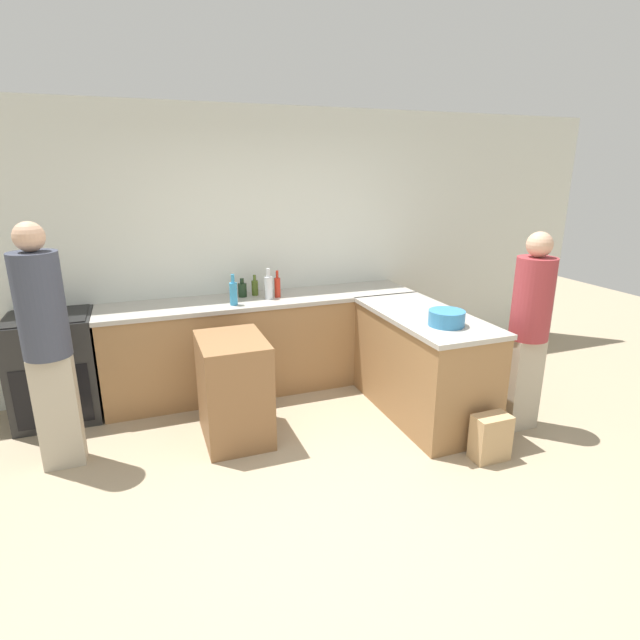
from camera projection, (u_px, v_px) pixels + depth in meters
name	position (u px, v px, depth m)	size (l,w,h in m)	color
ground_plane	(341.00, 503.00, 3.31)	(14.00, 14.00, 0.00)	tan
wall_back	(253.00, 249.00, 5.00)	(8.00, 0.06, 2.70)	silver
counter_back	(264.00, 343.00, 4.96)	(3.04, 0.64, 0.93)	olive
counter_peninsula	(422.00, 364.00, 4.42)	(0.69, 1.48, 0.93)	olive
range_oven	(55.00, 368.00, 4.33)	(0.69, 0.62, 0.94)	black
island_table	(234.00, 389.00, 4.01)	(0.51, 0.67, 0.85)	brown
mixing_bowl	(447.00, 318.00, 3.95)	(0.29, 0.29, 0.12)	teal
wine_bottle_dark	(242.00, 290.00, 4.84)	(0.08, 0.08, 0.18)	black
dish_soap_bottle	(233.00, 293.00, 4.53)	(0.07, 0.07, 0.29)	#338CBF
vinegar_bottle_clear	(269.00, 287.00, 4.75)	(0.08, 0.08, 0.30)	silver
olive_oil_bottle	(255.00, 287.00, 4.90)	(0.06, 0.06, 0.20)	#475B1E
hot_sauce_bottle	(277.00, 287.00, 4.82)	(0.06, 0.06, 0.26)	red
person_by_range	(46.00, 339.00, 3.47)	(0.32, 0.32, 1.80)	#ADA38E
person_at_peninsula	(529.00, 325.00, 4.03)	(0.31, 0.31, 1.66)	#ADA38E
paper_bag	(491.00, 438.00, 3.76)	(0.28, 0.17, 0.36)	tan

